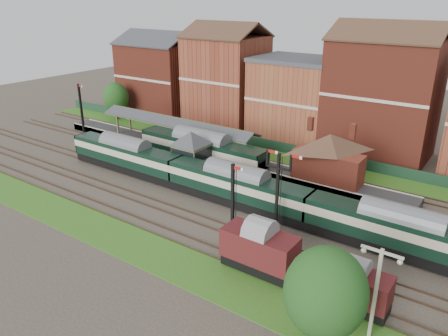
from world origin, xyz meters
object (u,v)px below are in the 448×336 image
Objects in this scene: signal_box at (191,153)px; goods_van_a at (260,248)px; platform_railcar at (202,150)px; dmu_train at (236,186)px; semaphore_bracket at (278,188)px.

signal_box is 0.97× the size of goods_van_a.
platform_railcar is 23.72m from goods_van_a.
platform_railcar reaches higher than dmu_train.
signal_box is 0.12× the size of dmu_train.
signal_box is at bearing -73.92° from platform_railcar.
platform_railcar is at bearing 139.20° from goods_van_a.
platform_railcar is (-0.94, 3.25, -0.69)m from signal_box.
signal_box is 0.73× the size of semaphore_bracket.
semaphore_bracket is at bearing -29.40° from platform_railcar.
platform_railcar reaches higher than goods_van_a.
platform_railcar is at bearing 150.60° from semaphore_bracket.
dmu_train is 12.20m from goods_van_a.
goods_van_a is (17.02, -12.25, -1.06)m from signal_box.
semaphore_bracket is 7.12m from dmu_train.
dmu_train is at bearing 132.44° from goods_van_a.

